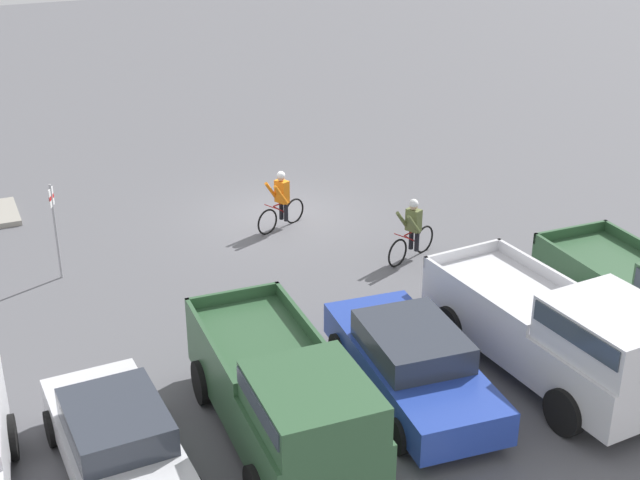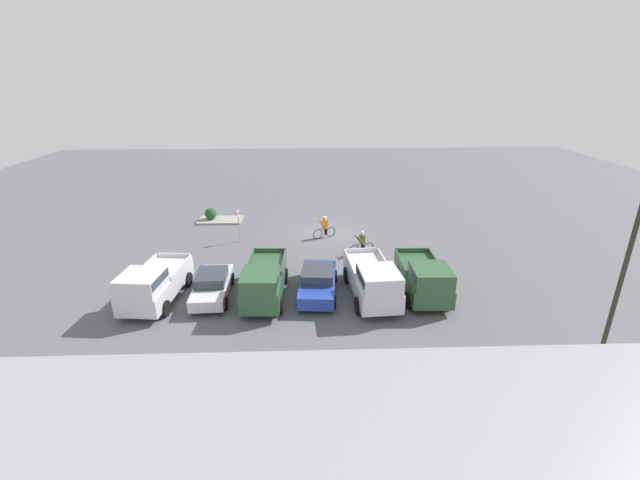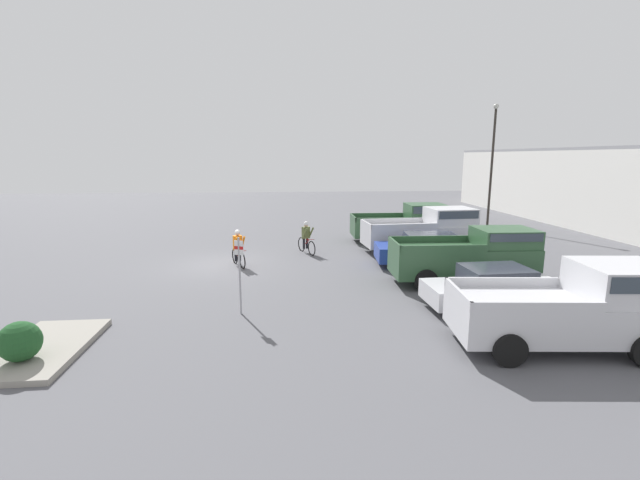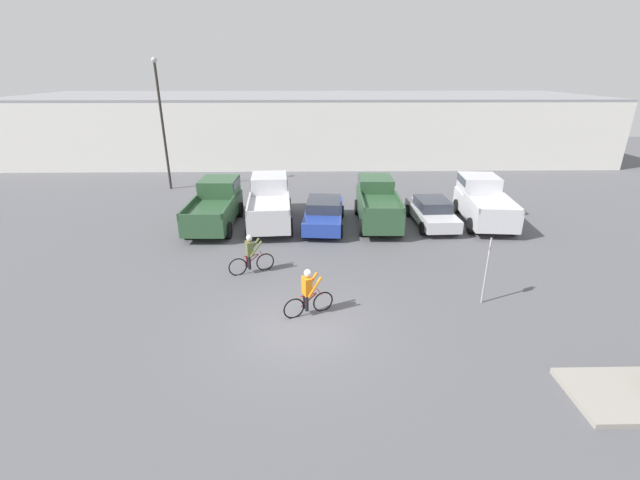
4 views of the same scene
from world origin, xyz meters
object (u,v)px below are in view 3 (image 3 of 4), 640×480
object	(u,v)px
cyclist_1	(306,237)
fire_lane_sign	(240,268)
pickup_truck_1	(428,229)
lamppost	(492,158)
shrub	(20,341)
sedan_1	(495,288)
pickup_truck_2	(471,255)
sedan_0	(430,250)
pickup_truck_3	(576,305)
cyclist_0	(238,248)
pickup_truck_0	(406,222)

from	to	relation	value
cyclist_1	fire_lane_sign	size ratio (longest dim) A/B	0.72
pickup_truck_1	lamppost	world-z (taller)	lamppost
fire_lane_sign	shrub	xyz separation A→B (m)	(2.97, -4.77, -0.85)
sedan_1	shrub	bearing A→B (deg)	-78.30
fire_lane_sign	lamppost	distance (m)	22.23
lamppost	pickup_truck_2	bearing A→B (deg)	-28.71
pickup_truck_2	lamppost	distance (m)	15.27
sedan_0	lamppost	distance (m)	13.42
pickup_truck_2	sedan_1	xyz separation A→B (m)	(2.79, -0.46, -0.42)
sedan_1	shrub	world-z (taller)	sedan_1
pickup_truck_2	fire_lane_sign	xyz separation A→B (m)	(2.47, -8.49, 0.34)
cyclist_1	shrub	bearing A→B (deg)	-32.90
pickup_truck_3	fire_lane_sign	world-z (taller)	fire_lane_sign
fire_lane_sign	pickup_truck_2	bearing A→B (deg)	106.22
fire_lane_sign	lamppost	bearing A→B (deg)	134.75
fire_lane_sign	pickup_truck_1	bearing A→B (deg)	132.92
sedan_1	pickup_truck_2	bearing A→B (deg)	170.60
sedan_1	cyclist_0	xyz separation A→B (m)	(-6.36, -8.67, 0.11)
pickup_truck_0	sedan_0	bearing A→B (deg)	-5.56
pickup_truck_1	pickup_truck_3	size ratio (longest dim) A/B	1.07
cyclist_0	shrub	world-z (taller)	cyclist_0
pickup_truck_0	cyclist_0	xyz separation A→B (m)	(4.83, -9.06, -0.30)
sedan_1	cyclist_0	world-z (taller)	cyclist_0
sedan_0	cyclist_0	world-z (taller)	cyclist_0
fire_lane_sign	shrub	world-z (taller)	fire_lane_sign
shrub	cyclist_1	bearing A→B (deg)	147.10
pickup_truck_0	cyclist_1	bearing A→B (deg)	-66.60
pickup_truck_3	cyclist_0	bearing A→B (deg)	-134.65
cyclist_0	lamppost	world-z (taller)	lamppost
cyclist_0	shrub	size ratio (longest dim) A/B	1.78
pickup_truck_1	lamppost	xyz separation A→B (m)	(-7.37, 6.89, 3.57)
sedan_0	lamppost	xyz separation A→B (m)	(-10.20, 7.74, 4.01)
cyclist_1	cyclist_0	bearing A→B (deg)	-54.28
pickup_truck_3	lamppost	distance (m)	20.22
pickup_truck_3	cyclist_0	world-z (taller)	pickup_truck_3
pickup_truck_1	lamppost	distance (m)	10.70
pickup_truck_1	cyclist_1	xyz separation A→B (m)	(-0.21, -6.20, -0.36)
pickup_truck_1	pickup_truck_2	distance (m)	5.65
pickup_truck_0	sedan_1	world-z (taller)	pickup_truck_0
pickup_truck_3	cyclist_0	size ratio (longest dim) A/B	3.20
pickup_truck_0	fire_lane_sign	distance (m)	13.76
pickup_truck_2	sedan_1	bearing A→B (deg)	-9.40
cyclist_1	lamppost	world-z (taller)	lamppost
pickup_truck_1	pickup_truck_2	world-z (taller)	pickup_truck_1
pickup_truck_0	pickup_truck_1	bearing A→B (deg)	6.39
cyclist_0	lamppost	bearing A→B (deg)	120.14
sedan_0	sedan_1	world-z (taller)	sedan_0
sedan_0	lamppost	world-z (taller)	lamppost
sedan_0	cyclist_1	bearing A→B (deg)	-119.65
pickup_truck_3	fire_lane_sign	xyz separation A→B (m)	(-3.16, -8.67, 0.34)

